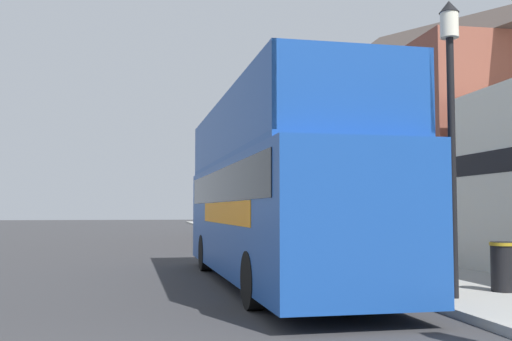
{
  "coord_description": "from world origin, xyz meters",
  "views": [
    {
      "loc": [
        1.38,
        -4.74,
        1.66
      ],
      "look_at": [
        3.39,
        6.53,
        2.41
      ],
      "focal_mm": 42.0,
      "sensor_mm": 36.0,
      "label": 1
    }
  ],
  "objects_px": {
    "lamp_post_nearest": "(451,94)",
    "litter_bin": "(503,265)",
    "tour_bus": "(273,205)",
    "lamp_post_second": "(308,149)",
    "parked_car_ahead_of_bus": "(247,236)"
  },
  "relations": [
    {
      "from": "parked_car_ahead_of_bus",
      "to": "lamp_post_second",
      "type": "xyz_separation_m",
      "value": [
        1.65,
        -2.27,
        2.93
      ]
    },
    {
      "from": "parked_car_ahead_of_bus",
      "to": "litter_bin",
      "type": "height_order",
      "value": "parked_car_ahead_of_bus"
    },
    {
      "from": "tour_bus",
      "to": "lamp_post_second",
      "type": "distance_m",
      "value": 6.59
    },
    {
      "from": "lamp_post_nearest",
      "to": "lamp_post_second",
      "type": "distance_m",
      "value": 9.4
    },
    {
      "from": "lamp_post_second",
      "to": "litter_bin",
      "type": "bearing_deg",
      "value": -81.12
    },
    {
      "from": "litter_bin",
      "to": "tour_bus",
      "type": "bearing_deg",
      "value": 141.9
    },
    {
      "from": "parked_car_ahead_of_bus",
      "to": "litter_bin",
      "type": "xyz_separation_m",
      "value": [
        3.03,
        -11.07,
        -0.09
      ]
    },
    {
      "from": "tour_bus",
      "to": "lamp_post_nearest",
      "type": "height_order",
      "value": "lamp_post_nearest"
    },
    {
      "from": "lamp_post_second",
      "to": "litter_bin",
      "type": "height_order",
      "value": "lamp_post_second"
    },
    {
      "from": "tour_bus",
      "to": "lamp_post_nearest",
      "type": "distance_m",
      "value": 4.75
    },
    {
      "from": "tour_bus",
      "to": "litter_bin",
      "type": "relative_size",
      "value": 11.73
    },
    {
      "from": "parked_car_ahead_of_bus",
      "to": "lamp_post_second",
      "type": "bearing_deg",
      "value": -56.25
    },
    {
      "from": "parked_car_ahead_of_bus",
      "to": "lamp_post_nearest",
      "type": "relative_size",
      "value": 0.78
    },
    {
      "from": "lamp_post_nearest",
      "to": "litter_bin",
      "type": "height_order",
      "value": "lamp_post_nearest"
    },
    {
      "from": "parked_car_ahead_of_bus",
      "to": "litter_bin",
      "type": "distance_m",
      "value": 11.48
    }
  ]
}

